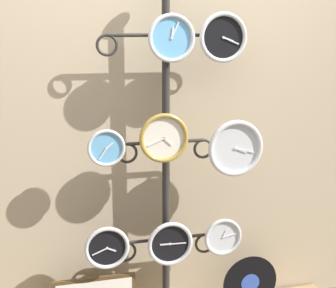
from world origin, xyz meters
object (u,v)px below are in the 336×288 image
Objects in this scene: clock_top_right at (223,37)px; clock_middle_center at (164,138)px; clock_bottom_center at (170,244)px; clock_bottom_right at (223,237)px; clock_middle_right at (235,148)px; clock_bottom_left at (107,248)px; clock_middle_left at (106,148)px; vinyl_record at (250,283)px; clock_top_center at (171,38)px; display_stand at (166,216)px.

clock_top_right is 0.63m from clock_middle_center.
clock_bottom_center is 0.33m from clock_bottom_right.
clock_middle_center is (-0.33, -0.02, -0.54)m from clock_top_right.
clock_middle_right is 0.92m from clock_bottom_left.
clock_middle_right reaches higher than clock_bottom_center.
clock_middle_left reaches higher than clock_bottom_right.
clock_middle_left is at bearing 179.30° from clock_middle_right.
clock_middle_right is at bearing -158.97° from vinyl_record.
clock_bottom_left is (-0.33, 0.00, -0.61)m from clock_middle_center.
clock_top_right is at bearing 1.32° from clock_bottom_left.
clock_middle_left is 1.29m from vinyl_record.
clock_top_right is (0.29, 0.01, 0.00)m from clock_top_center.
display_stand reaches higher than clock_bottom_center.
vinyl_record is at bearing 7.92° from clock_top_right.
clock_bottom_left is at bearing -176.94° from vinyl_record.
clock_top_center is at bearing 177.00° from clock_middle_right.
clock_middle_center reaches higher than clock_bottom_left.
clock_top_center reaches higher than clock_middle_center.
clock_middle_left is 0.74× the size of clock_middle_center.
clock_middle_right is (0.73, -0.01, -0.04)m from clock_middle_left.
clock_bottom_left is at bearing 179.15° from clock_middle_right.
clock_bottom_right is 0.65× the size of vinyl_record.
clock_middle_right is 0.92× the size of vinyl_record.
clock_bottom_left is (-0.36, -0.10, -0.12)m from display_stand.
clock_bottom_left reaches higher than vinyl_record.
clock_bottom_center is at bearing 0.11° from clock_middle_left.
clock_middle_right is (0.08, -0.03, -0.61)m from clock_top_right.
clock_middle_center is 0.77× the size of vinyl_record.
clock_middle_center reaches higher than clock_middle_right.
display_stand reaches higher than vinyl_record.
clock_middle_center is 0.72m from clock_bottom_right.
clock_top_right is at bearing -15.55° from display_stand.
clock_bottom_left is (-0.74, 0.01, -0.53)m from clock_middle_right.
clock_middle_right is 0.91m from vinyl_record.
clock_bottom_left is 0.97m from vinyl_record.
clock_top_right is 1.17× the size of clock_bottom_right.
display_stand is 7.66× the size of clock_top_right.
display_stand reaches higher than clock_bottom_left.
clock_middle_left is at bearing -179.89° from clock_bottom_center.
clock_top_center is at bearing 43.89° from clock_bottom_center.
vinyl_record is (0.15, 0.06, -0.90)m from clock_middle_right.
clock_top_right is 0.82× the size of clock_middle_right.
clock_top_center is at bearing -178.64° from clock_top_right.
clock_middle_center is 1.13m from vinyl_record.
clock_top_center is 0.94× the size of clock_top_right.
clock_bottom_center reaches higher than vinyl_record.
display_stand is 0.16m from clock_bottom_center.
vinyl_record is at bearing 4.32° from clock_top_center.
vinyl_record is (0.53, 0.04, -1.51)m from clock_top_center.
clock_top_right reaches higher than clock_top_center.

